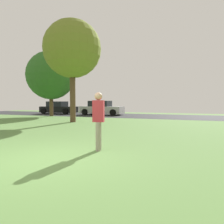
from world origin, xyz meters
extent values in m
plane|color=#5B8442|center=(0.00, 0.00, 0.00)|extent=(44.00, 44.00, 0.00)
cube|color=#28282B|center=(0.00, 16.00, 0.00)|extent=(44.00, 6.40, 0.01)
cylinder|color=brown|center=(-9.21, 12.78, 1.22)|extent=(0.36, 0.36, 2.44)
sphere|color=#2D6023|center=(-9.21, 12.78, 3.87)|extent=(4.56, 4.56, 4.56)
cylinder|color=brown|center=(-4.27, 8.49, 1.80)|extent=(0.38, 0.38, 3.59)
sphere|color=olive|center=(-4.27, 8.49, 4.97)|extent=(3.91, 3.91, 3.91)
cylinder|color=gray|center=(0.88, 1.34, 0.42)|extent=(0.14, 0.14, 0.84)
cylinder|color=gray|center=(0.84, 1.50, 0.42)|extent=(0.14, 0.14, 0.84)
cube|color=#B72D38|center=(0.86, 1.42, 1.15)|extent=(0.36, 0.29, 0.63)
sphere|color=tan|center=(0.86, 1.42, 1.58)|extent=(0.23, 0.23, 0.23)
cube|color=black|center=(-10.74, 16.21, 0.48)|extent=(4.09, 1.72, 0.67)
cube|color=black|center=(-10.94, 16.21, 1.10)|extent=(1.97, 1.51, 0.57)
cylinder|color=black|center=(-9.31, 17.07, 0.32)|extent=(0.64, 0.22, 0.64)
cylinder|color=black|center=(-9.31, 15.35, 0.32)|extent=(0.64, 0.22, 0.64)
cylinder|color=black|center=(-12.17, 17.07, 0.32)|extent=(0.64, 0.22, 0.64)
cylinder|color=black|center=(-12.17, 15.35, 0.32)|extent=(0.64, 0.22, 0.64)
cube|color=#B7B7BC|center=(-5.40, 16.15, 0.52)|extent=(4.41, 1.75, 0.73)
cube|color=black|center=(-5.62, 16.15, 1.17)|extent=(2.12, 1.54, 0.58)
cylinder|color=black|center=(-3.85, 17.03, 0.32)|extent=(0.64, 0.22, 0.64)
cylinder|color=black|center=(-3.85, 15.28, 0.32)|extent=(0.64, 0.22, 0.64)
cylinder|color=black|center=(-6.94, 17.03, 0.32)|extent=(0.64, 0.22, 0.64)
cylinder|color=black|center=(-6.94, 15.28, 0.32)|extent=(0.64, 0.22, 0.64)
camera|label=1|loc=(3.40, -4.21, 1.44)|focal=34.21mm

